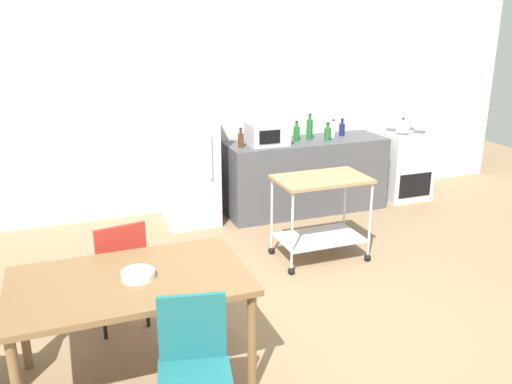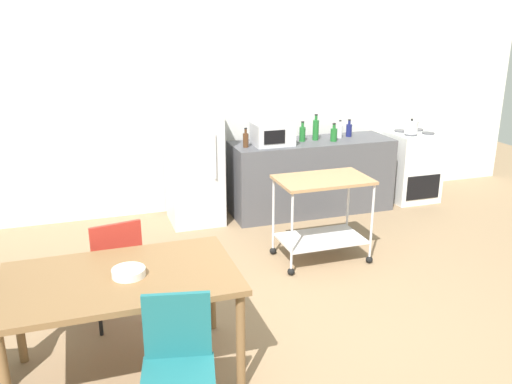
% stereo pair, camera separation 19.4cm
% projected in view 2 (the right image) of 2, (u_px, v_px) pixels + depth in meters
% --- Properties ---
extents(ground_plane, '(12.00, 12.00, 0.00)m').
position_uv_depth(ground_plane, '(339.00, 331.00, 4.21)').
color(ground_plane, '#8C7051').
extents(back_wall, '(8.40, 0.12, 2.90)m').
position_uv_depth(back_wall, '(227.00, 92.00, 6.65)').
color(back_wall, silver).
rests_on(back_wall, ground_plane).
extents(kitchen_counter, '(2.00, 0.64, 0.90)m').
position_uv_depth(kitchen_counter, '(311.00, 176.00, 6.69)').
color(kitchen_counter, '#4C4C51').
rests_on(kitchen_counter, ground_plane).
extents(dining_table, '(1.50, 0.90, 0.75)m').
position_uv_depth(dining_table, '(121.00, 287.00, 3.49)').
color(dining_table, brown).
rests_on(dining_table, ground_plane).
extents(chair_red, '(0.47, 0.47, 0.89)m').
position_uv_depth(chair_red, '(115.00, 264.00, 4.16)').
color(chair_red, '#B72D23').
rests_on(chair_red, ground_plane).
extents(chair_teal, '(0.47, 0.47, 0.89)m').
position_uv_depth(chair_teal, '(178.00, 364.00, 2.97)').
color(chair_teal, '#1E666B').
rests_on(chair_teal, ground_plane).
extents(stove_oven, '(0.60, 0.61, 0.92)m').
position_uv_depth(stove_oven, '(411.00, 166.00, 7.14)').
color(stove_oven, white).
rests_on(stove_oven, ground_plane).
extents(refrigerator, '(0.60, 0.63, 1.55)m').
position_uv_depth(refrigerator, '(194.00, 158.00, 6.24)').
color(refrigerator, silver).
rests_on(refrigerator, ground_plane).
extents(kitchen_cart, '(0.91, 0.57, 0.85)m').
position_uv_depth(kitchen_cart, '(322.00, 205.00, 5.29)').
color(kitchen_cart, '#A37A51').
rests_on(kitchen_cart, ground_plane).
extents(bottle_soy_sauce, '(0.07, 0.07, 0.23)m').
position_uv_depth(bottle_soy_sauce, '(246.00, 140.00, 6.20)').
color(bottle_soy_sauce, '#4C2D19').
rests_on(bottle_soy_sauce, kitchen_counter).
extents(microwave, '(0.46, 0.35, 0.26)m').
position_uv_depth(microwave, '(273.00, 134.00, 6.30)').
color(microwave, silver).
rests_on(microwave, kitchen_counter).
extents(bottle_olive_oil, '(0.07, 0.07, 0.24)m').
position_uv_depth(bottle_olive_oil, '(302.00, 133.00, 6.49)').
color(bottle_olive_oil, '#1E6628').
rests_on(bottle_olive_oil, kitchen_counter).
extents(bottle_hot_sauce, '(0.07, 0.07, 0.31)m').
position_uv_depth(bottle_hot_sauce, '(316.00, 129.00, 6.55)').
color(bottle_hot_sauce, '#1E6628').
rests_on(bottle_hot_sauce, kitchen_counter).
extents(bottle_soda, '(0.08, 0.08, 0.22)m').
position_uv_depth(bottle_soda, '(334.00, 134.00, 6.50)').
color(bottle_soda, '#1E6628').
rests_on(bottle_soda, kitchen_counter).
extents(bottle_vinegar, '(0.06, 0.06, 0.22)m').
position_uv_depth(bottle_vinegar, '(340.00, 131.00, 6.68)').
color(bottle_vinegar, silver).
rests_on(bottle_vinegar, kitchen_counter).
extents(bottle_sparkling_water, '(0.07, 0.07, 0.22)m').
position_uv_depth(bottle_sparkling_water, '(349.00, 130.00, 6.76)').
color(bottle_sparkling_water, navy).
rests_on(bottle_sparkling_water, kitchen_counter).
extents(fruit_bowl, '(0.21, 0.21, 0.05)m').
position_uv_depth(fruit_bowl, '(129.00, 272.00, 3.46)').
color(fruit_bowl, white).
rests_on(fruit_bowl, dining_table).
extents(kettle, '(0.24, 0.17, 0.19)m').
position_uv_depth(kettle, '(411.00, 127.00, 6.84)').
color(kettle, silver).
rests_on(kettle, stove_oven).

